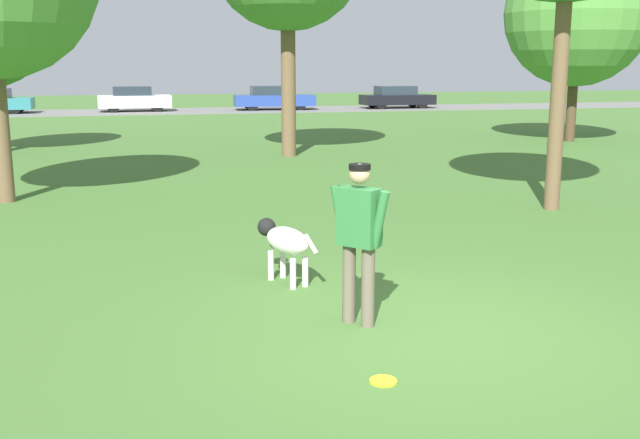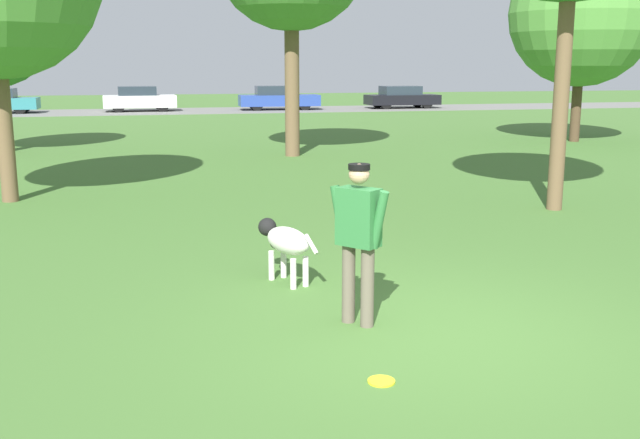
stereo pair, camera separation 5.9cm
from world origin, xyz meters
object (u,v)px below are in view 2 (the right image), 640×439
at_px(dog, 285,241).
at_px(parked_car_blue, 279,98).
at_px(frisbee, 381,381).
at_px(tree_far_right, 583,14).
at_px(person, 358,232).
at_px(parked_car_white, 139,99).
at_px(parked_car_black, 402,97).

relative_size(dog, parked_car_blue, 0.24).
relative_size(frisbee, parked_car_blue, 0.05).
relative_size(dog, tree_far_right, 0.17).
bearing_deg(person, dog, 155.44).
height_order(person, dog, person).
bearing_deg(tree_far_right, parked_car_white, 124.77).
relative_size(frisbee, parked_car_black, 0.05).
height_order(frisbee, tree_far_right, tree_far_right).
bearing_deg(parked_car_black, dog, -112.88).
relative_size(person, tree_far_right, 0.25).
distance_m(person, parked_car_white, 35.59).
height_order(person, tree_far_right, tree_far_right).
distance_m(parked_car_white, parked_car_black, 14.93).
xyz_separation_m(dog, tree_far_right, (12.43, 13.86, 3.62)).
xyz_separation_m(parked_car_white, parked_car_black, (14.92, -0.43, -0.04)).
bearing_deg(frisbee, person, 81.55).
relative_size(person, dog, 1.44).
distance_m(parked_car_white, parked_car_blue, 7.64).
xyz_separation_m(person, parked_car_blue, (5.71, 35.19, -0.26)).
xyz_separation_m(tree_far_right, parked_car_white, (-13.95, 20.09, -3.43)).
distance_m(frisbee, tree_far_right, 21.19).
relative_size(dog, parked_car_black, 0.26).
bearing_deg(person, tree_far_right, 103.16).
bearing_deg(person, parked_car_black, 120.72).
relative_size(parked_car_blue, parked_car_black, 1.07).
xyz_separation_m(frisbee, tree_far_right, (12.22, 16.82, 4.09)).
relative_size(parked_car_white, parked_car_blue, 0.86).
bearing_deg(frisbee, parked_car_black, 70.11).
bearing_deg(tree_far_right, dog, -131.88).
height_order(dog, parked_car_white, parked_car_white).
distance_m(dog, frisbee, 3.01).
distance_m(tree_far_right, parked_car_white, 24.69).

